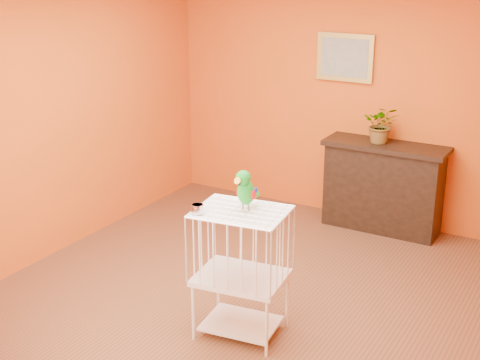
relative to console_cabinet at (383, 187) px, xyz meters
The scene contains 8 objects.
ground 2.16m from the console_cabinet, 105.60° to the right, with size 4.50×4.50×0.00m, color brown.
room_shell 2.38m from the console_cabinet, 105.60° to the right, with size 4.50×4.50×4.50m.
console_cabinet is the anchor object (origin of this frame).
potted_plant 0.62m from the console_cabinet, behind, with size 0.35×0.39×0.30m, color #26722D.
framed_picture 1.41m from the console_cabinet, 161.56° to the left, with size 0.62×0.04×0.50m.
birdcage 2.54m from the console_cabinet, 95.75° to the right, with size 0.72×0.59×1.01m.
feed_cup 2.83m from the console_cabinet, 100.46° to the right, with size 0.09×0.09×0.06m, color silver.
parrot 2.60m from the console_cabinet, 95.48° to the right, with size 0.15×0.28×0.31m.
Camera 1 is at (2.57, -4.42, 2.81)m, focal length 50.00 mm.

